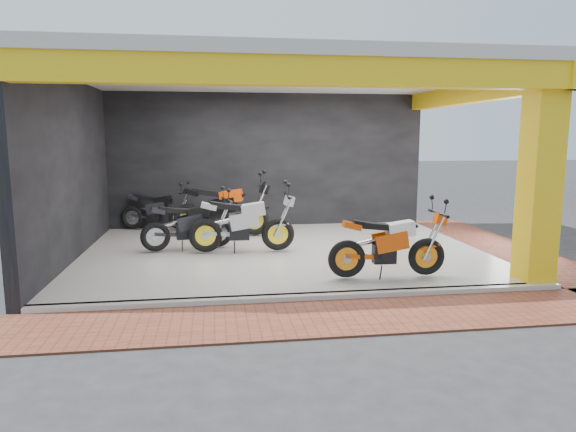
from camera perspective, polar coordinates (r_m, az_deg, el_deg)
The scene contains 16 objects.
ground at distance 8.67m, azimuth 1.21°, elevation -7.29°, with size 80.00×80.00×0.00m, color #2D2D30.
showroom_floor at distance 10.58m, azimuth -0.56°, elevation -4.04°, with size 8.00×6.00×0.10m, color silver.
showroom_ceiling at distance 10.38m, azimuth -0.60°, elevation 15.43°, with size 8.40×6.40×0.20m, color beige.
back_wall at distance 13.41m, azimuth -2.35°, elevation 6.02°, with size 8.20×0.20×3.50m, color black.
left_wall at distance 10.60m, azimuth -23.20°, elevation 4.57°, with size 0.20×6.20×3.50m, color black.
corner_column at distance 9.08m, azimuth 26.20°, elevation 3.77°, with size 0.50×0.50×3.50m, color yellow.
header_beam_front at distance 7.40m, azimuth 2.62°, elevation 15.74°, with size 8.40×0.30×0.40m, color yellow.
header_beam_right at distance 11.58m, azimuth 19.96°, elevation 12.74°, with size 0.30×6.40×0.40m, color yellow.
floor_kerb at distance 7.70m, azimuth 2.47°, elevation -9.01°, with size 8.00×0.20×0.10m, color silver.
paver_front at distance 6.99m, azimuth 3.68°, elevation -11.22°, with size 9.00×1.40×0.03m, color brown.
paver_right at distance 12.18m, azimuth 22.47°, elevation -3.17°, with size 1.40×7.00×0.03m, color brown.
moto_hero at distance 8.78m, azimuth 15.20°, elevation -2.45°, with size 2.08×0.77×1.27m, color #DB4C09, non-canonical shape.
moto_row_a at distance 10.30m, azimuth -1.13°, elevation -0.25°, with size 2.23×0.83×1.36m, color #A7AAAF, non-canonical shape.
moto_row_b at distance 10.75m, azimuth -7.74°, elevation -0.35°, with size 1.99×0.74×1.21m, color black, non-canonical shape.
moto_row_c at distance 11.91m, azimuth -3.79°, elevation 1.24°, with size 2.41×0.89×1.47m, color black, non-canonical shape.
moto_row_d at distance 12.86m, azimuth -11.98°, elevation 0.94°, with size 1.90×0.71×1.16m, color black, non-canonical shape.
Camera 1 is at (-1.37, -8.22, 2.41)m, focal length 32.00 mm.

